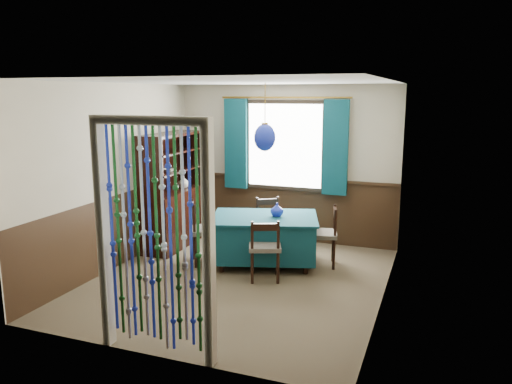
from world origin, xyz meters
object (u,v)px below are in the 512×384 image
at_px(chair_far, 270,223).
at_px(bowl_shelf, 169,170).
at_px(dining_table, 265,236).
at_px(pendant_lamp, 265,137).
at_px(vase_sideboard, 184,181).
at_px(chair_right, 324,234).
at_px(sideboard, 173,207).
at_px(chair_left, 204,230).
at_px(chair_near, 265,248).
at_px(vase_table, 277,210).

xyz_separation_m(chair_far, bowl_shelf, (-1.46, -0.42, 0.80)).
distance_m(dining_table, bowl_shelf, 1.80).
distance_m(chair_far, pendant_lamp, 1.47).
bearing_deg(vase_sideboard, chair_right, -8.34).
xyz_separation_m(dining_table, sideboard, (-1.65, 0.36, 0.21)).
height_order(chair_left, chair_right, chair_left).
xyz_separation_m(dining_table, vase_sideboard, (-1.59, 0.61, 0.58)).
bearing_deg(sideboard, chair_near, -28.02).
distance_m(bowl_shelf, vase_sideboard, 0.51).
xyz_separation_m(dining_table, chair_near, (0.21, -0.57, 0.03)).
height_order(chair_near, chair_right, chair_right).
relative_size(chair_far, chair_left, 0.91).
bearing_deg(vase_table, chair_far, 118.96).
bearing_deg(chair_near, pendant_lamp, 89.01).
relative_size(dining_table, vase_sideboard, 8.11).
bearing_deg(chair_near, chair_right, 33.99).
height_order(chair_near, vase_sideboard, vase_sideboard).
distance_m(dining_table, vase_table, 0.41).
height_order(chair_far, vase_sideboard, vase_sideboard).
bearing_deg(chair_near, dining_table, 89.01).
relative_size(dining_table, chair_left, 1.87).
distance_m(pendant_lamp, bowl_shelf, 1.69).
bearing_deg(vase_table, dining_table, -152.88).
distance_m(chair_left, vase_table, 1.06).
height_order(chair_right, sideboard, sideboard).
bearing_deg(chair_near, chair_far, 85.24).
relative_size(pendant_lamp, vase_table, 5.21).
bearing_deg(chair_left, vase_table, 76.48).
distance_m(dining_table, chair_right, 0.83).
bearing_deg(sideboard, chair_left, -36.95).
bearing_deg(chair_far, bowl_shelf, -18.20).
distance_m(chair_left, chair_right, 1.68).
xyz_separation_m(chair_far, chair_left, (-0.69, -0.82, 0.04)).
height_order(bowl_shelf, vase_sideboard, bowl_shelf).
bearing_deg(dining_table, chair_left, 179.03).
bearing_deg(chair_right, chair_left, 93.52).
xyz_separation_m(pendant_lamp, vase_table, (0.15, 0.08, -1.01)).
height_order(chair_near, pendant_lamp, pendant_lamp).
distance_m(chair_near, pendant_lamp, 1.48).
bearing_deg(bowl_shelf, vase_table, -2.83).
xyz_separation_m(chair_far, sideboard, (-1.52, -0.22, 0.18)).
height_order(dining_table, bowl_shelf, bowl_shelf).
xyz_separation_m(chair_near, chair_right, (0.58, 0.83, 0.01)).
bearing_deg(dining_table, vase_table, 9.98).
xyz_separation_m(pendant_lamp, vase_sideboard, (-1.59, 0.61, -0.79)).
height_order(pendant_lamp, vase_sideboard, pendant_lamp).
xyz_separation_m(vase_table, bowl_shelf, (-1.74, 0.09, 0.46)).
bearing_deg(dining_table, chair_near, -87.23).
xyz_separation_m(dining_table, pendant_lamp, (-0.00, 0.00, 1.38)).
xyz_separation_m(bowl_shelf, vase_sideboard, (0.00, 0.44, -0.25)).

